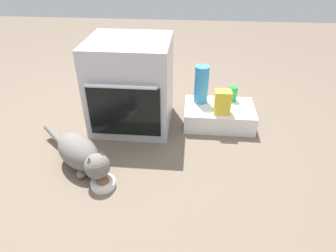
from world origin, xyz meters
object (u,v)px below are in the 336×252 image
Objects in this scene: soda_can at (233,94)px; oven at (131,84)px; cat at (81,154)px; snack_bag at (223,102)px; water_bottle at (201,84)px; pantry_cabinet at (219,115)px; food_bowl at (103,183)px.

oven is at bearing -168.06° from soda_can.
snack_bag is (0.91, 0.55, 0.12)m from cat.
water_bottle is at bearing 13.02° from oven.
oven is at bearing 176.52° from snack_bag.
water_bottle is 2.50× the size of soda_can.
pantry_cabinet is 1.07m from food_bowl.
soda_can is at bearing 47.13° from food_bowl.
food_bowl is (-0.73, -0.79, -0.05)m from pantry_cabinet.
cat reaches higher than food_bowl.
water_bottle is 1.67× the size of snack_bag.
food_bowl is 1.04m from snack_bag.
water_bottle is (0.53, 0.12, -0.03)m from oven.
water_bottle reaches higher than snack_bag.
soda_can is (0.79, 0.17, -0.12)m from oven.
water_bottle is at bearing -170.31° from soda_can.
cat is 5.17× the size of soda_can.
water_bottle reaches higher than food_bowl.
cat is 2.07× the size of water_bottle.
snack_bag is 0.23m from soda_can.
water_bottle reaches higher than soda_can.
pantry_cabinet is 1.11m from cat.
water_bottle reaches higher than cat.
food_bowl is 0.24× the size of cat.
oven is 4.53× the size of food_bowl.
pantry_cabinet is 3.02× the size of snack_bag.
snack_bag is at bearing -115.62° from soda_can.
water_bottle is at bearing 84.15° from cat.
oven is 1.24× the size of pantry_cabinet.
pantry_cabinet is at bearing 4.07° from oven.
oven is 0.66m from cat.
food_bowl is 0.25m from cat.
oven is at bearing -166.98° from water_bottle.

